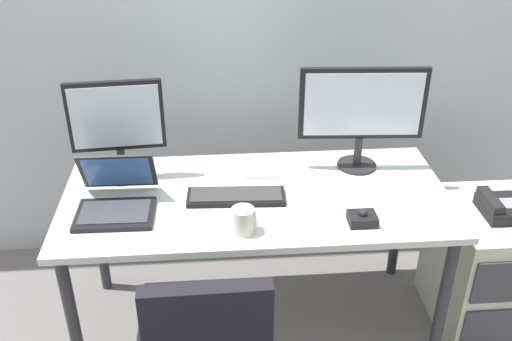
# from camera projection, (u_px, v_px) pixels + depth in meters

# --- Properties ---
(ground_plane) EXTENTS (8.00, 8.00, 0.00)m
(ground_plane) POSITION_uv_depth(u_px,v_px,m) (256.00, 321.00, 2.82)
(ground_plane) COLOR slate
(desk) EXTENTS (1.64, 0.75, 0.73)m
(desk) POSITION_uv_depth(u_px,v_px,m) (256.00, 209.00, 2.49)
(desk) COLOR beige
(desk) RESTS_ON ground
(file_cabinet) EXTENTS (0.42, 0.53, 0.62)m
(file_cabinet) POSITION_uv_depth(u_px,v_px,m) (485.00, 267.00, 2.69)
(file_cabinet) COLOR beige
(file_cabinet) RESTS_ON ground
(desk_phone) EXTENTS (0.17, 0.20, 0.09)m
(desk_phone) POSITION_uv_depth(u_px,v_px,m) (500.00, 207.00, 2.51)
(desk_phone) COLOR black
(desk_phone) RESTS_ON file_cabinet
(monitor_main) EXTENTS (0.56, 0.18, 0.48)m
(monitor_main) POSITION_uv_depth(u_px,v_px,m) (362.00, 110.00, 2.53)
(monitor_main) COLOR #262628
(monitor_main) RESTS_ON desk
(monitor_side) EXTENTS (0.41, 0.18, 0.45)m
(monitor_side) POSITION_uv_depth(u_px,v_px,m) (117.00, 124.00, 2.46)
(monitor_side) COLOR #262628
(monitor_side) RESTS_ON desk
(keyboard) EXTENTS (0.42, 0.16, 0.03)m
(keyboard) POSITION_uv_depth(u_px,v_px,m) (236.00, 196.00, 2.42)
(keyboard) COLOR black
(keyboard) RESTS_ON desk
(laptop) EXTENTS (0.32, 0.33, 0.22)m
(laptop) POSITION_uv_depth(u_px,v_px,m) (116.00, 198.00, 2.34)
(laptop) COLOR black
(laptop) RESTS_ON desk
(trackball_mouse) EXTENTS (0.11, 0.09, 0.07)m
(trackball_mouse) POSITION_uv_depth(u_px,v_px,m) (362.00, 218.00, 2.26)
(trackball_mouse) COLOR black
(trackball_mouse) RESTS_ON desk
(coffee_mug) EXTENTS (0.10, 0.09, 0.10)m
(coffee_mug) POSITION_uv_depth(u_px,v_px,m) (244.00, 220.00, 2.20)
(coffee_mug) COLOR silver
(coffee_mug) RESTS_ON desk
(paper_notepad) EXTENTS (0.16, 0.21, 0.01)m
(paper_notepad) POSITION_uv_depth(u_px,v_px,m) (259.00, 166.00, 2.66)
(paper_notepad) COLOR white
(paper_notepad) RESTS_ON desk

